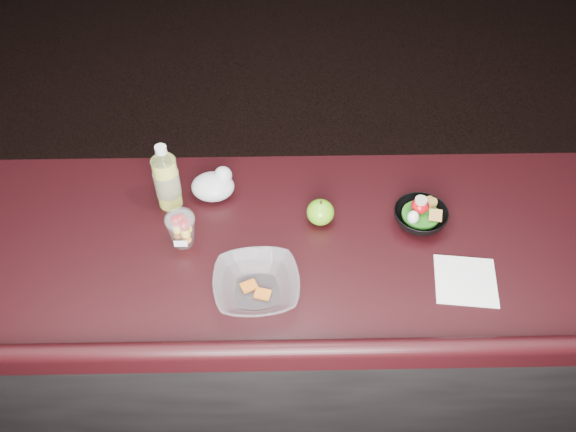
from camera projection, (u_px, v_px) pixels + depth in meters
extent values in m
cube|color=black|center=(290.00, 342.00, 2.18)|extent=(4.00, 0.65, 0.98)
cube|color=black|center=(290.00, 246.00, 1.80)|extent=(4.06, 0.71, 0.04)
cylinder|color=#D6DF39|center=(167.00, 183.00, 1.83)|extent=(0.07, 0.07, 0.17)
cylinder|color=white|center=(167.00, 183.00, 1.83)|extent=(0.07, 0.07, 0.17)
cone|color=white|center=(162.00, 156.00, 1.75)|extent=(0.07, 0.07, 0.03)
cylinder|color=white|center=(161.00, 150.00, 1.73)|extent=(0.03, 0.03, 0.02)
cylinder|color=#072D99|center=(167.00, 183.00, 1.83)|extent=(0.07, 0.07, 0.08)
ellipsoid|color=white|center=(180.00, 219.00, 1.72)|extent=(0.08, 0.08, 0.05)
ellipsoid|color=#419210|center=(320.00, 212.00, 1.82)|extent=(0.08, 0.08, 0.07)
cylinder|color=black|center=(321.00, 203.00, 1.79)|extent=(0.01, 0.01, 0.01)
ellipsoid|color=silver|center=(213.00, 187.00, 1.88)|extent=(0.13, 0.10, 0.08)
sphere|color=silver|center=(223.00, 175.00, 1.87)|extent=(0.05, 0.05, 0.05)
imported|color=black|center=(420.00, 217.00, 1.82)|extent=(0.17, 0.17, 0.05)
cylinder|color=#0F470C|center=(421.00, 215.00, 1.81)|extent=(0.11, 0.11, 0.01)
ellipsoid|color=#B40710|center=(420.00, 206.00, 1.80)|extent=(0.05, 0.05, 0.04)
cylinder|color=beige|center=(421.00, 200.00, 1.79)|extent=(0.03, 0.03, 0.01)
ellipsoid|color=white|center=(413.00, 217.00, 1.78)|extent=(0.03, 0.03, 0.04)
imported|color=silver|center=(256.00, 286.00, 1.65)|extent=(0.24, 0.24, 0.05)
cube|color=#990F0C|center=(249.00, 286.00, 1.67)|extent=(0.05, 0.05, 0.01)
cube|color=#990F0C|center=(263.00, 294.00, 1.65)|extent=(0.05, 0.04, 0.01)
cube|color=white|center=(466.00, 281.00, 1.70)|extent=(0.18, 0.18, 0.00)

